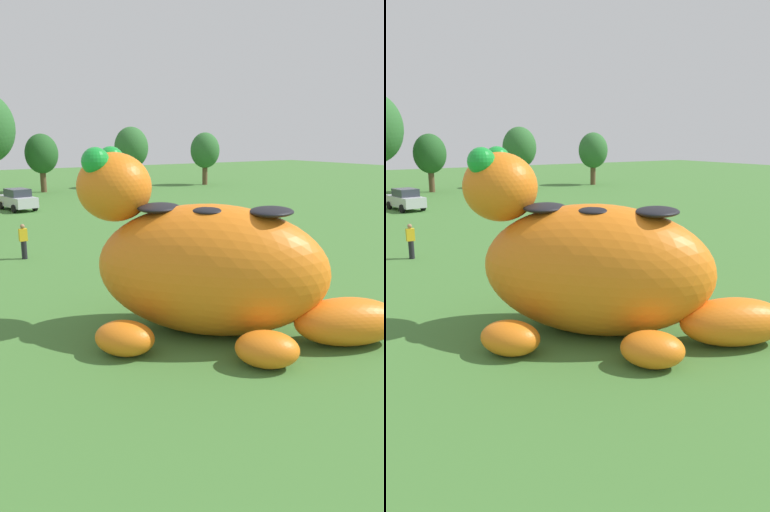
{
  "view_description": "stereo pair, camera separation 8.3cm",
  "coord_description": "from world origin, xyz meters",
  "views": [
    {
      "loc": [
        -8.62,
        -12.38,
        5.83
      ],
      "look_at": [
        -0.31,
        0.48,
        2.17
      ],
      "focal_mm": 35.48,
      "sensor_mm": 36.0,
      "label": 1
    },
    {
      "loc": [
        -8.55,
        -12.42,
        5.83
      ],
      "look_at": [
        -0.31,
        0.48,
        2.17
      ],
      "focal_mm": 35.48,
      "sensor_mm": 36.0,
      "label": 2
    }
  ],
  "objects": [
    {
      "name": "giant_inflatable_creature",
      "position": [
        -0.29,
        -0.52,
        2.02
      ],
      "size": [
        9.94,
        8.19,
        5.51
      ],
      "color": "orange",
      "rests_on": "ground"
    },
    {
      "name": "spectator_mid_field",
      "position": [
        1.12,
        6.74,
        0.85
      ],
      "size": [
        0.38,
        0.26,
        1.71
      ],
      "color": "#726656",
      "rests_on": "ground"
    },
    {
      "name": "ground_plane",
      "position": [
        0.0,
        0.0,
        0.0
      ],
      "size": [
        160.0,
        160.0,
        0.0
      ],
      "primitive_type": "plane",
      "color": "#427533"
    },
    {
      "name": "tree_centre_right",
      "position": [
        17.38,
        40.57,
        4.45
      ],
      "size": [
        3.83,
        3.83,
        6.8
      ],
      "color": "brown",
      "rests_on": "ground"
    },
    {
      "name": "spectator_near_inflatable",
      "position": [
        -2.51,
        12.04,
        0.85
      ],
      "size": [
        0.38,
        0.26,
        1.71
      ],
      "color": "black",
      "rests_on": "ground"
    },
    {
      "name": "tree_mid_right",
      "position": [
        26.26,
        38.73,
        4.05
      ],
      "size": [
        3.49,
        3.49,
        6.19
      ],
      "color": "brown",
      "rests_on": "ground"
    },
    {
      "name": "tree_centre",
      "position": [
        7.29,
        41.09,
        3.94
      ],
      "size": [
        3.39,
        3.39,
        6.02
      ],
      "color": "brown",
      "rests_on": "ground"
    },
    {
      "name": "car_silver",
      "position": [
        1.51,
        28.97,
        0.86
      ],
      "size": [
        2.43,
        4.32,
        1.72
      ],
      "color": "#B7BABF",
      "rests_on": "ground"
    }
  ]
}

